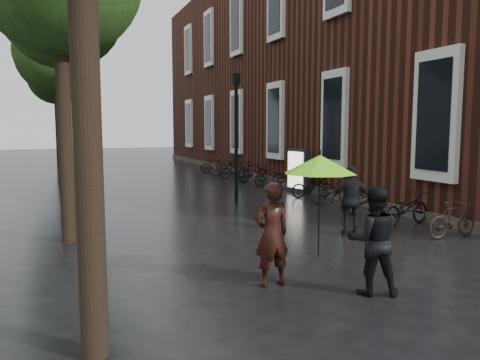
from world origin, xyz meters
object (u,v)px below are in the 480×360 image
person_burgundy (272,234)px  lamp_post (236,125)px  pedestrian_walking (351,201)px  person_black (373,240)px  parked_bicycles (285,181)px  ad_lightbox (298,171)px

person_burgundy → lamp_post: 9.05m
pedestrian_walking → lamp_post: bearing=-61.8°
person_burgundy → person_black: 1.64m
parked_bicycles → ad_lightbox: 0.79m
person_burgundy → parked_bicycles: size_ratio=0.10×
person_burgundy → person_black: person_burgundy is taller
person_burgundy → ad_lightbox: size_ratio=0.98×
parked_bicycles → lamp_post: (-2.96, -1.97, 2.30)m
person_black → ad_lightbox: 11.73m
person_black → parked_bicycles: person_black is taller
person_black → ad_lightbox: size_ratio=0.97×
parked_bicycles → ad_lightbox: ad_lightbox is taller
lamp_post → ad_lightbox: bearing=23.2°
lamp_post → person_burgundy: bearing=-107.5°
pedestrian_walking → ad_lightbox: 7.63m
ad_lightbox → lamp_post: (-3.27, -1.40, 1.85)m
person_black → ad_lightbox: bearing=-87.6°
ad_lightbox → pedestrian_walking: bearing=-115.8°
person_black → ad_lightbox: (4.59, 10.80, 0.03)m
person_burgundy → ad_lightbox: ad_lightbox is taller
parked_bicycles → lamp_post: bearing=-146.4°
person_burgundy → parked_bicycles: 11.84m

